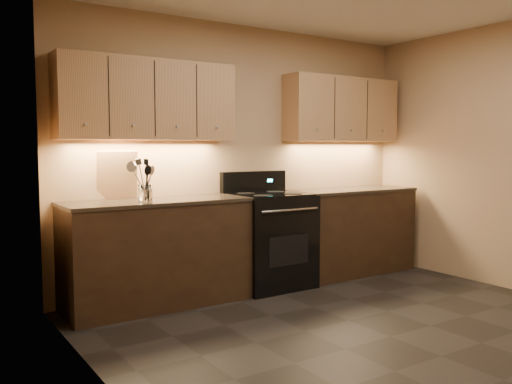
# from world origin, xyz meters

# --- Properties ---
(floor) EXTENTS (4.00, 4.00, 0.00)m
(floor) POSITION_xyz_m (0.00, 0.00, 0.00)
(floor) COLOR black
(floor) RESTS_ON ground
(wall_back) EXTENTS (4.00, 0.04, 2.60)m
(wall_back) POSITION_xyz_m (0.00, 2.00, 1.30)
(wall_back) COLOR tan
(wall_back) RESTS_ON ground
(wall_left) EXTENTS (0.04, 4.00, 2.60)m
(wall_left) POSITION_xyz_m (-2.00, 0.00, 1.30)
(wall_left) COLOR tan
(wall_left) RESTS_ON ground
(counter_left) EXTENTS (1.62, 0.62, 0.93)m
(counter_left) POSITION_xyz_m (-1.10, 1.70, 0.47)
(counter_left) COLOR black
(counter_left) RESTS_ON ground
(counter_right) EXTENTS (1.46, 0.62, 0.93)m
(counter_right) POSITION_xyz_m (1.18, 1.70, 0.47)
(counter_right) COLOR black
(counter_right) RESTS_ON ground
(stove) EXTENTS (0.76, 0.68, 1.14)m
(stove) POSITION_xyz_m (0.08, 1.68, 0.48)
(stove) COLOR black
(stove) RESTS_ON ground
(upper_cab_left) EXTENTS (1.60, 0.30, 0.70)m
(upper_cab_left) POSITION_xyz_m (-1.10, 1.85, 1.80)
(upper_cab_left) COLOR tan
(upper_cab_left) RESTS_ON wall_back
(upper_cab_right) EXTENTS (1.44, 0.30, 0.70)m
(upper_cab_right) POSITION_xyz_m (1.18, 1.85, 1.80)
(upper_cab_right) COLOR tan
(upper_cab_right) RESTS_ON wall_back
(outlet_plate) EXTENTS (0.08, 0.01, 0.12)m
(outlet_plate) POSITION_xyz_m (-1.30, 1.99, 1.12)
(outlet_plate) COLOR #B2B5BA
(outlet_plate) RESTS_ON wall_back
(utensil_crock) EXTENTS (0.15, 0.15, 0.15)m
(utensil_crock) POSITION_xyz_m (-1.25, 1.58, 1.00)
(utensil_crock) COLOR white
(utensil_crock) RESTS_ON counter_left
(cutting_board) EXTENTS (0.36, 0.20, 0.43)m
(cutting_board) POSITION_xyz_m (-1.36, 1.94, 1.14)
(cutting_board) COLOR tan
(cutting_board) RESTS_ON counter_left
(wooden_spoon) EXTENTS (0.16, 0.09, 0.30)m
(wooden_spoon) POSITION_xyz_m (-1.27, 1.57, 1.09)
(wooden_spoon) COLOR tan
(wooden_spoon) RESTS_ON utensil_crock
(black_spoon) EXTENTS (0.06, 0.14, 0.30)m
(black_spoon) POSITION_xyz_m (-1.24, 1.60, 1.09)
(black_spoon) COLOR black
(black_spoon) RESTS_ON utensil_crock
(black_turner) EXTENTS (0.11, 0.16, 0.37)m
(black_turner) POSITION_xyz_m (-1.24, 1.55, 1.13)
(black_turner) COLOR black
(black_turner) RESTS_ON utensil_crock
(steel_spatula) EXTENTS (0.18, 0.15, 0.39)m
(steel_spatula) POSITION_xyz_m (-1.23, 1.60, 1.13)
(steel_spatula) COLOR silver
(steel_spatula) RESTS_ON utensil_crock
(steel_skimmer) EXTENTS (0.23, 0.11, 0.34)m
(steel_skimmer) POSITION_xyz_m (-1.23, 1.56, 1.11)
(steel_skimmer) COLOR silver
(steel_skimmer) RESTS_ON utensil_crock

